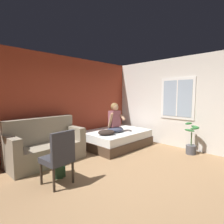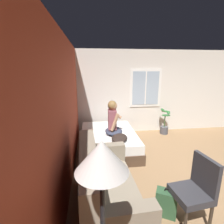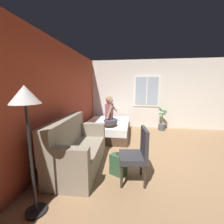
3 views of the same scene
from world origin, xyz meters
TOP-DOWN VIEW (x-y plane):
  - ground_plane at (0.00, 0.00)m, footprint 40.00×40.00m
  - wall_back_accent at (0.00, 2.70)m, footprint 10.56×0.16m
  - wall_side_with_window at (2.86, 0.01)m, footprint 0.19×6.65m
  - bed at (1.54, 1.77)m, footprint 1.96×1.45m
  - couch at (-0.59, 2.06)m, footprint 1.73×0.89m
  - side_chair at (-0.89, 0.82)m, footprint 0.51×0.51m
  - person_seated at (1.39, 1.66)m, footprint 0.54×0.47m
  - backpack at (-0.74, 1.15)m, footprint 0.33×0.35m
  - throw_pillow at (0.95, 1.57)m, footprint 0.58×0.51m
  - cell_phone at (1.09, 1.36)m, footprint 0.15×0.15m
  - floor_lamp at (-1.78, 2.17)m, footprint 0.36×0.36m
  - potted_plant at (2.42, -0.19)m, footprint 0.39×0.37m

SIDE VIEW (x-z plane):
  - ground_plane at x=0.00m, z-range 0.00..0.00m
  - backpack at x=-0.74m, z-range -0.04..0.42m
  - bed at x=1.54m, z-range 0.00..0.48m
  - potted_plant at x=2.42m, z-range -0.12..0.73m
  - couch at x=-0.59m, z-range -0.13..0.91m
  - cell_phone at x=1.09m, z-range 0.48..0.49m
  - side_chair at x=-0.89m, z-range 0.04..1.02m
  - throw_pillow at x=0.95m, z-range 0.48..0.62m
  - person_seated at x=1.39m, z-range 0.40..1.27m
  - wall_back_accent at x=0.00m, z-range 0.00..2.70m
  - wall_side_with_window at x=2.86m, z-range 0.00..2.70m
  - floor_lamp at x=-1.78m, z-range 0.58..2.28m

